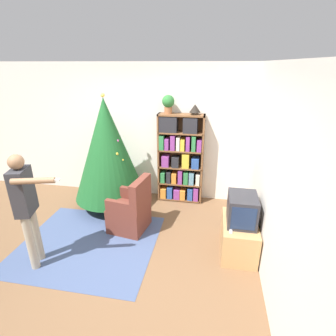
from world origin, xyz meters
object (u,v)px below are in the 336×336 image
television (242,209)px  christmas_tree (108,150)px  bookshelf (180,158)px  potted_plant (168,103)px  armchair (131,211)px  standing_person (26,203)px  table_lamp (195,109)px

television → christmas_tree: christmas_tree is taller
bookshelf → christmas_tree: bearing=-159.7°
christmas_tree → potted_plant: christmas_tree is taller
bookshelf → christmas_tree: (-1.25, -0.46, 0.25)m
television → armchair: (-1.69, 0.28, -0.38)m
standing_person → potted_plant: 2.76m
armchair → standing_person: standing_person is taller
bookshelf → table_lamp: bearing=1.4°
christmas_tree → armchair: 1.22m
potted_plant → table_lamp: 0.49m
christmas_tree → table_lamp: (1.50, 0.47, 0.69)m
potted_plant → table_lamp: bearing=-0.0°
bookshelf → armchair: bookshelf is taller
television → christmas_tree: size_ratio=0.23×
standing_person → potted_plant: potted_plant is taller
christmas_tree → table_lamp: 1.72m
christmas_tree → potted_plant: (1.02, 0.47, 0.78)m
bookshelf → standing_person: (-1.66, -2.15, 0.05)m
television → standing_person: size_ratio=0.31×
christmas_tree → table_lamp: bearing=17.3°
armchair → standing_person: bearing=-36.2°
bookshelf → armchair: 1.42m
bookshelf → standing_person: 2.71m
bookshelf → potted_plant: (-0.23, 0.01, 1.03)m
armchair → table_lamp: size_ratio=4.60×
table_lamp → television: bearing=-60.5°
television → standing_person: 2.82m
bookshelf → table_lamp: table_lamp is taller
bookshelf → table_lamp: (0.25, 0.01, 0.94)m
television → bookshelf: bearing=126.6°
armchair → christmas_tree: bearing=-128.9°
bookshelf → television: (1.05, -1.42, -0.18)m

